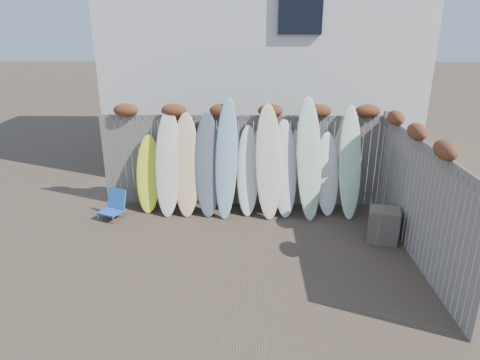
{
  "coord_description": "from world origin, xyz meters",
  "views": [
    {
      "loc": [
        0.17,
        -6.41,
        3.8
      ],
      "look_at": [
        0.0,
        1.2,
        1.0
      ],
      "focal_mm": 32.0,
      "sensor_mm": 36.0,
      "label": 1
    }
  ],
  "objects_px": {
    "beach_chair": "(114,205)",
    "surfboard_0": "(148,174)",
    "lattice_panel": "(403,189)",
    "wooden_crate": "(383,225)"
  },
  "relations": [
    {
      "from": "wooden_crate",
      "to": "lattice_panel",
      "type": "relative_size",
      "value": 0.38
    },
    {
      "from": "surfboard_0",
      "to": "beach_chair",
      "type": "bearing_deg",
      "value": -145.32
    },
    {
      "from": "lattice_panel",
      "to": "beach_chair",
      "type": "bearing_deg",
      "value": 166.52
    },
    {
      "from": "beach_chair",
      "to": "surfboard_0",
      "type": "height_order",
      "value": "surfboard_0"
    },
    {
      "from": "beach_chair",
      "to": "surfboard_0",
      "type": "relative_size",
      "value": 0.36
    },
    {
      "from": "beach_chair",
      "to": "wooden_crate",
      "type": "bearing_deg",
      "value": -9.71
    },
    {
      "from": "lattice_panel",
      "to": "surfboard_0",
      "type": "bearing_deg",
      "value": 161.22
    },
    {
      "from": "lattice_panel",
      "to": "wooden_crate",
      "type": "bearing_deg",
      "value": -141.51
    },
    {
      "from": "surfboard_0",
      "to": "lattice_panel",
      "type": "bearing_deg",
      "value": -7.67
    },
    {
      "from": "beach_chair",
      "to": "lattice_panel",
      "type": "bearing_deg",
      "value": -3.67
    }
  ]
}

